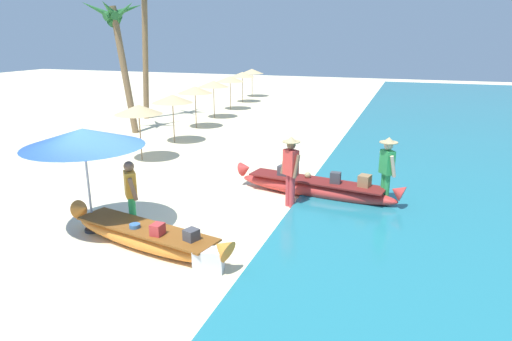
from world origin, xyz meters
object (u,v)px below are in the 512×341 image
(person_vendor_assistant, at_px, (387,167))
(patio_umbrella_large, at_px, (83,138))
(person_vendor_hatted, at_px, (291,167))
(person_tourist_customer, at_px, (131,192))
(palm_tree_tall_inland, at_px, (145,2))
(palm_tree_leaning_seaward, at_px, (117,29))
(cooler_box, at_px, (209,260))
(boat_red_midground, at_px, (316,187))
(boat_orange_foreground, at_px, (146,236))

(person_vendor_assistant, bearing_deg, patio_umbrella_large, -148.29)
(person_vendor_hatted, xyz_separation_m, patio_umbrella_large, (-3.69, -2.85, 1.05))
(person_tourist_customer, xyz_separation_m, person_vendor_assistant, (5.09, 3.33, 0.14))
(palm_tree_tall_inland, bearing_deg, patio_umbrella_large, -63.74)
(palm_tree_leaning_seaward, xyz_separation_m, cooler_box, (8.80, -10.24, -4.19))
(person_tourist_customer, bearing_deg, patio_umbrella_large, -158.57)
(boat_red_midground, xyz_separation_m, palm_tree_tall_inland, (-10.47, 9.07, 5.38))
(person_vendor_hatted, height_order, person_vendor_assistant, person_vendor_hatted)
(person_vendor_assistant, distance_m, palm_tree_leaning_seaward, 13.38)
(patio_umbrella_large, xyz_separation_m, palm_tree_leaning_seaward, (-5.66, 9.46, 2.31))
(boat_orange_foreground, height_order, palm_tree_leaning_seaward, palm_tree_leaning_seaward)
(cooler_box, bearing_deg, palm_tree_tall_inland, 112.52)
(person_tourist_customer, distance_m, palm_tree_leaning_seaward, 11.74)
(boat_orange_foreground, relative_size, cooler_box, 7.72)
(cooler_box, bearing_deg, boat_orange_foreground, 151.77)
(palm_tree_tall_inland, bearing_deg, person_vendor_hatted, -44.85)
(boat_red_midground, bearing_deg, palm_tree_leaning_seaward, 149.74)
(palm_tree_leaning_seaward, bearing_deg, person_vendor_hatted, -35.26)
(person_vendor_hatted, bearing_deg, palm_tree_leaning_seaward, 144.74)
(palm_tree_tall_inland, bearing_deg, person_vendor_assistant, -36.81)
(boat_orange_foreground, xyz_separation_m, cooler_box, (1.57, -0.45, -0.04))
(boat_red_midground, distance_m, patio_umbrella_large, 5.87)
(boat_orange_foreground, bearing_deg, patio_umbrella_large, 167.88)
(person_tourist_customer, bearing_deg, person_vendor_assistant, 33.20)
(cooler_box, bearing_deg, patio_umbrella_large, 153.65)
(patio_umbrella_large, bearing_deg, boat_orange_foreground, -12.12)
(palm_tree_leaning_seaward, height_order, cooler_box, palm_tree_leaning_seaward)
(cooler_box, bearing_deg, boat_red_midground, 65.05)
(person_vendor_hatted, xyz_separation_m, person_tourist_customer, (-2.87, -2.52, -0.15))
(person_vendor_assistant, xyz_separation_m, patio_umbrella_large, (-5.91, -3.65, 1.06))
(boat_red_midground, relative_size, person_tourist_customer, 2.93)
(palm_tree_leaning_seaward, bearing_deg, boat_orange_foreground, -53.57)
(person_vendor_hatted, xyz_separation_m, cooler_box, (-0.55, -3.63, -0.82))
(person_tourist_customer, xyz_separation_m, cooler_box, (2.31, -1.11, -0.67))
(boat_red_midground, bearing_deg, boat_orange_foreground, -122.39)
(person_tourist_customer, relative_size, cooler_box, 2.93)
(boat_red_midground, bearing_deg, patio_umbrella_large, -138.03)
(palm_tree_tall_inland, xyz_separation_m, palm_tree_leaning_seaward, (0.65, -3.34, -1.26))
(person_vendor_assistant, height_order, palm_tree_tall_inland, palm_tree_tall_inland)
(boat_orange_foreground, relative_size, person_vendor_hatted, 2.31)
(boat_red_midground, xyz_separation_m, person_vendor_assistant, (1.76, -0.08, 0.75))
(boat_red_midground, relative_size, palm_tree_leaning_seaward, 0.82)
(boat_orange_foreground, relative_size, patio_umbrella_large, 1.66)
(person_vendor_hatted, height_order, palm_tree_leaning_seaward, palm_tree_leaning_seaward)
(boat_red_midground, height_order, patio_umbrella_large, patio_umbrella_large)
(boat_orange_foreground, height_order, person_tourist_customer, person_tourist_customer)
(boat_orange_foreground, distance_m, cooler_box, 1.63)
(palm_tree_leaning_seaward, distance_m, cooler_box, 14.14)
(person_tourist_customer, bearing_deg, palm_tree_tall_inland, 119.78)
(person_vendor_assistant, bearing_deg, person_vendor_hatted, -160.04)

